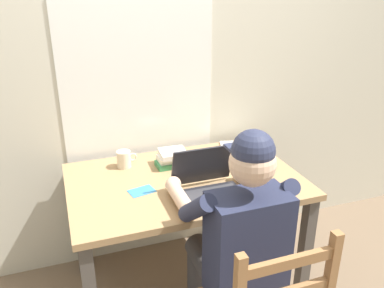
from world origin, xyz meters
The scene contains 12 objects.
ground_plane centered at (0.00, 0.00, 0.00)m, with size 8.00×8.00×0.00m, color brown.
back_wall centered at (0.00, 0.49, 1.30)m, with size 6.00×0.08×2.60m.
desk centered at (0.00, 0.00, 0.65)m, with size 1.25×0.83×0.75m.
seated_person centered at (0.09, -0.49, 0.68)m, with size 0.50×0.60×1.23m.
laptop centered at (0.06, -0.20, 0.81)m, with size 0.33×0.30×0.23m.
computer_mouse centered at (0.31, -0.25, 0.77)m, with size 0.06×0.10×0.03m, color black.
coffee_mug_white centered at (-0.28, 0.25, 0.80)m, with size 0.12×0.08×0.10m.
coffee_mug_dark centered at (0.47, 0.03, 0.80)m, with size 0.11×0.08×0.10m.
book_stack_main centered at (-0.01, 0.18, 0.80)m, with size 0.20×0.15×0.09m.
paper_pile_near_laptop centered at (0.48, 0.29, 0.76)m, with size 0.25×0.18×0.01m, color silver.
paper_pile_back_corner centered at (0.47, 0.24, 0.76)m, with size 0.25×0.18×0.02m, color white.
landscape_photo_print centered at (-0.25, -0.06, 0.75)m, with size 0.13×0.09×0.00m, color teal.
Camera 1 is at (-0.61, -1.85, 1.77)m, focal length 37.38 mm.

